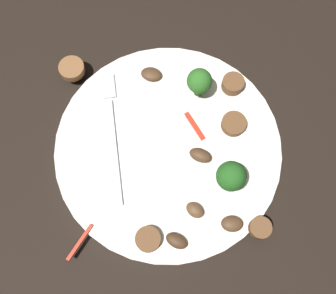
{
  "coord_description": "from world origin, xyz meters",
  "views": [
    {
      "loc": [
        -0.17,
        0.01,
        0.53
      ],
      "look_at": [
        0.0,
        0.0,
        0.02
      ],
      "focal_mm": 43.81,
      "sensor_mm": 36.0,
      "label": 1
    }
  ],
  "objects_px": {
    "fork": "(113,126)",
    "sausage_slice_2": "(148,239)",
    "mushroom_1": "(200,155)",
    "mushroom_4": "(195,210)",
    "mushroom_2": "(232,224)",
    "broccoli_floret_0": "(199,82)",
    "sausage_slice_4": "(233,84)",
    "sausage_slice_1": "(72,69)",
    "plate": "(168,149)",
    "pepper_strip_1": "(80,242)",
    "mushroom_0": "(151,74)",
    "sausage_slice_3": "(260,228)",
    "broccoli_floret_1": "(231,176)",
    "pepper_strip_0": "(195,126)",
    "mushroom_3": "(179,241)",
    "sausage_slice_0": "(234,124)"
  },
  "relations": [
    {
      "from": "pepper_strip_0",
      "to": "pepper_strip_1",
      "type": "relative_size",
      "value": 0.87
    },
    {
      "from": "sausage_slice_1",
      "to": "sausage_slice_2",
      "type": "distance_m",
      "value": 0.26
    },
    {
      "from": "sausage_slice_1",
      "to": "pepper_strip_0",
      "type": "distance_m",
      "value": 0.19
    },
    {
      "from": "mushroom_2",
      "to": "mushroom_4",
      "type": "distance_m",
      "value": 0.05
    },
    {
      "from": "sausage_slice_1",
      "to": "sausage_slice_2",
      "type": "bearing_deg",
      "value": -159.69
    },
    {
      "from": "sausage_slice_4",
      "to": "pepper_strip_1",
      "type": "relative_size",
      "value": 0.61
    },
    {
      "from": "fork",
      "to": "sausage_slice_1",
      "type": "xyz_separation_m",
      "value": [
        0.09,
        0.05,
        0.0
      ]
    },
    {
      "from": "fork",
      "to": "mushroom_4",
      "type": "relative_size",
      "value": 7.59
    },
    {
      "from": "sausage_slice_3",
      "to": "mushroom_4",
      "type": "bearing_deg",
      "value": 69.61
    },
    {
      "from": "plate",
      "to": "broccoli_floret_0",
      "type": "height_order",
      "value": "broccoli_floret_0"
    },
    {
      "from": "broccoli_floret_0",
      "to": "sausage_slice_3",
      "type": "relative_size",
      "value": 1.89
    },
    {
      "from": "mushroom_3",
      "to": "mushroom_2",
      "type": "bearing_deg",
      "value": -77.75
    },
    {
      "from": "broccoli_floret_1",
      "to": "mushroom_4",
      "type": "bearing_deg",
      "value": 125.92
    },
    {
      "from": "mushroom_1",
      "to": "mushroom_2",
      "type": "height_order",
      "value": "mushroom_1"
    },
    {
      "from": "plate",
      "to": "mushroom_3",
      "type": "xyz_separation_m",
      "value": [
        -0.12,
        -0.0,
        0.01
      ]
    },
    {
      "from": "mushroom_0",
      "to": "pepper_strip_0",
      "type": "bearing_deg",
      "value": -147.2
    },
    {
      "from": "mushroom_1",
      "to": "mushroom_4",
      "type": "xyz_separation_m",
      "value": [
        -0.07,
        0.01,
        -0.0
      ]
    },
    {
      "from": "fork",
      "to": "sausage_slice_2",
      "type": "height_order",
      "value": "sausage_slice_2"
    },
    {
      "from": "fork",
      "to": "mushroom_1",
      "type": "bearing_deg",
      "value": -118.2
    },
    {
      "from": "plate",
      "to": "broccoli_floret_1",
      "type": "distance_m",
      "value": 0.1
    },
    {
      "from": "sausage_slice_1",
      "to": "mushroom_2",
      "type": "xyz_separation_m",
      "value": [
        -0.23,
        -0.19,
        -0.0
      ]
    },
    {
      "from": "mushroom_2",
      "to": "sausage_slice_2",
      "type": "bearing_deg",
      "value": 95.43
    },
    {
      "from": "sausage_slice_0",
      "to": "sausage_slice_1",
      "type": "relative_size",
      "value": 0.94
    },
    {
      "from": "sausage_slice_3",
      "to": "mushroom_0",
      "type": "bearing_deg",
      "value": 27.85
    },
    {
      "from": "plate",
      "to": "sausage_slice_2",
      "type": "height_order",
      "value": "sausage_slice_2"
    },
    {
      "from": "pepper_strip_1",
      "to": "mushroom_0",
      "type": "bearing_deg",
      "value": -25.28
    },
    {
      "from": "sausage_slice_3",
      "to": "mushroom_2",
      "type": "height_order",
      "value": "sausage_slice_3"
    },
    {
      "from": "sausage_slice_0",
      "to": "mushroom_3",
      "type": "xyz_separation_m",
      "value": [
        -0.14,
        0.09,
        -0.0
      ]
    },
    {
      "from": "sausage_slice_0",
      "to": "sausage_slice_4",
      "type": "height_order",
      "value": "sausage_slice_4"
    },
    {
      "from": "fork",
      "to": "mushroom_1",
      "type": "xyz_separation_m",
      "value": [
        -0.05,
        -0.11,
        0.01
      ]
    },
    {
      "from": "sausage_slice_1",
      "to": "mushroom_1",
      "type": "bearing_deg",
      "value": -130.58
    },
    {
      "from": "sausage_slice_2",
      "to": "sausage_slice_4",
      "type": "distance_m",
      "value": 0.24
    },
    {
      "from": "fork",
      "to": "mushroom_2",
      "type": "height_order",
      "value": "mushroom_2"
    },
    {
      "from": "sausage_slice_3",
      "to": "mushroom_4",
      "type": "relative_size",
      "value": 1.14
    },
    {
      "from": "sausage_slice_1",
      "to": "mushroom_3",
      "type": "xyz_separation_m",
      "value": [
        -0.24,
        -0.13,
        -0.0
      ]
    },
    {
      "from": "mushroom_2",
      "to": "pepper_strip_1",
      "type": "relative_size",
      "value": 0.55
    },
    {
      "from": "mushroom_1",
      "to": "sausage_slice_4",
      "type": "bearing_deg",
      "value": -29.62
    },
    {
      "from": "broccoli_floret_0",
      "to": "sausage_slice_3",
      "type": "bearing_deg",
      "value": -163.75
    },
    {
      "from": "sausage_slice_4",
      "to": "plate",
      "type": "bearing_deg",
      "value": 129.95
    },
    {
      "from": "mushroom_4",
      "to": "pepper_strip_0",
      "type": "bearing_deg",
      "value": -6.02
    },
    {
      "from": "broccoli_floret_1",
      "to": "mushroom_0",
      "type": "height_order",
      "value": "broccoli_floret_1"
    },
    {
      "from": "fork",
      "to": "sausage_slice_2",
      "type": "relative_size",
      "value": 5.79
    },
    {
      "from": "broccoli_floret_0",
      "to": "mushroom_2",
      "type": "xyz_separation_m",
      "value": [
        -0.18,
        -0.02,
        -0.03
      ]
    },
    {
      "from": "sausage_slice_1",
      "to": "mushroom_3",
      "type": "height_order",
      "value": "sausage_slice_1"
    },
    {
      "from": "sausage_slice_1",
      "to": "sausage_slice_4",
      "type": "bearing_deg",
      "value": -101.15
    },
    {
      "from": "sausage_slice_1",
      "to": "mushroom_1",
      "type": "height_order",
      "value": "mushroom_1"
    },
    {
      "from": "broccoli_floret_1",
      "to": "pepper_strip_0",
      "type": "xyz_separation_m",
      "value": [
        0.08,
        0.03,
        -0.03
      ]
    },
    {
      "from": "broccoli_floret_0",
      "to": "mushroom_4",
      "type": "relative_size",
      "value": 2.16
    },
    {
      "from": "mushroom_3",
      "to": "sausage_slice_4",
      "type": "bearing_deg",
      "value": -24.72
    },
    {
      "from": "mushroom_4",
      "to": "broccoli_floret_1",
      "type": "bearing_deg",
      "value": -54.08
    }
  ]
}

